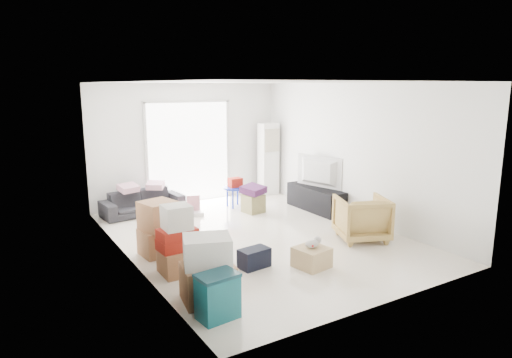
{
  "coord_description": "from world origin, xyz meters",
  "views": [
    {
      "loc": [
        -4.04,
        -6.63,
        2.65
      ],
      "look_at": [
        0.1,
        0.2,
        1.0
      ],
      "focal_mm": 32.0,
      "sensor_mm": 36.0,
      "label": 1
    }
  ],
  "objects": [
    {
      "name": "pillow_right",
      "position": [
        -0.98,
        2.52,
        0.72
      ],
      "size": [
        0.48,
        0.46,
        0.13
      ],
      "primitive_type": "cube",
      "rotation": [
        0.0,
        0.0,
        -0.59
      ],
      "color": "#D299B0",
      "rests_on": "sofa"
    },
    {
      "name": "kids_table",
      "position": [
        0.65,
        1.98,
        0.47
      ],
      "size": [
        0.53,
        0.53,
        0.65
      ],
      "rotation": [
        0.0,
        0.0,
        0.2
      ],
      "color": "#1A2FBD",
      "rests_on": "room_shell"
    },
    {
      "name": "pillow_left",
      "position": [
        -1.55,
        2.54,
        0.72
      ],
      "size": [
        0.44,
        0.38,
        0.12
      ],
      "primitive_type": "cube",
      "rotation": [
        0.0,
        0.0,
        0.27
      ],
      "color": "#D299B0",
      "rests_on": "sofa"
    },
    {
      "name": "plush_bunny",
      "position": [
        0.01,
        -1.6,
        0.37
      ],
      "size": [
        0.3,
        0.17,
        0.15
      ],
      "rotation": [
        0.0,
        0.0,
        0.38
      ],
      "color": "#B2ADA8",
      "rests_on": "wood_crate"
    },
    {
      "name": "ottoman",
      "position": [
        0.77,
        1.4,
        0.19
      ],
      "size": [
        0.43,
        0.43,
        0.39
      ],
      "primitive_type": "cube",
      "rotation": [
        0.0,
        0.0,
        0.13
      ],
      "color": "olive",
      "rests_on": "room_shell"
    },
    {
      "name": "box_stack_b",
      "position": [
        -1.8,
        -0.79,
        0.44
      ],
      "size": [
        0.56,
        0.5,
        1.01
      ],
      "rotation": [
        0.0,
        0.0,
        0.03
      ],
      "color": "#A46E4A",
      "rests_on": "room_shell"
    },
    {
      "name": "room_shell",
      "position": [
        0.0,
        0.0,
        1.35
      ],
      "size": [
        4.98,
        6.48,
        3.18
      ],
      "color": "white",
      "rests_on": "ground"
    },
    {
      "name": "blanket",
      "position": [
        0.77,
        1.4,
        0.46
      ],
      "size": [
        0.55,
        0.55,
        0.14
      ],
      "primitive_type": "cube",
      "rotation": [
        0.0,
        0.0,
        0.36
      ],
      "color": "#4D1F4E",
      "rests_on": "ottoman"
    },
    {
      "name": "box_stack_c",
      "position": [
        -1.77,
        0.08,
        0.42
      ],
      "size": [
        0.62,
        0.6,
        0.86
      ],
      "rotation": [
        0.0,
        0.0,
        0.07
      ],
      "color": "#A46E4A",
      "rests_on": "room_shell"
    },
    {
      "name": "armchair",
      "position": [
        1.48,
        -1.07,
        0.42
      ],
      "size": [
        1.06,
        1.03,
        0.85
      ],
      "primitive_type": "imported",
      "rotation": [
        0.0,
        0.0,
        2.74
      ],
      "color": "tan",
      "rests_on": "room_shell"
    },
    {
      "name": "toy_walker",
      "position": [
        -0.38,
        1.86,
        0.11
      ],
      "size": [
        0.34,
        0.32,
        0.4
      ],
      "rotation": [
        0.0,
        0.0,
        -0.2
      ],
      "color": "silver",
      "rests_on": "room_shell"
    },
    {
      "name": "box_stack_a",
      "position": [
        -1.8,
        -1.78,
        0.4
      ],
      "size": [
        0.71,
        0.64,
        0.84
      ],
      "rotation": [
        0.0,
        0.0,
        -0.19
      ],
      "color": "#A46E4A",
      "rests_on": "room_shell"
    },
    {
      "name": "storage_bins",
      "position": [
        -1.9,
        -2.25,
        0.28
      ],
      "size": [
        0.5,
        0.37,
        0.55
      ],
      "rotation": [
        0.0,
        0.0,
        0.1
      ],
      "color": "#125D67",
      "rests_on": "room_shell"
    },
    {
      "name": "television",
      "position": [
        2.0,
        0.84,
        0.58
      ],
      "size": [
        0.94,
        1.29,
        0.15
      ],
      "primitive_type": "imported",
      "rotation": [
        0.0,
        0.0,
        1.83
      ],
      "color": "black",
      "rests_on": "tv_console"
    },
    {
      "name": "tv_console",
      "position": [
        2.0,
        0.84,
        0.25
      ],
      "size": [
        0.45,
        1.51,
        0.5
      ],
      "primitive_type": "cube",
      "color": "black",
      "rests_on": "room_shell"
    },
    {
      "name": "loose_box",
      "position": [
        -1.52,
        -0.09,
        0.18
      ],
      "size": [
        0.52,
        0.52,
        0.36
      ],
      "primitive_type": "cube",
      "rotation": [
        0.0,
        0.0,
        0.21
      ],
      "color": "#A46E4A",
      "rests_on": "room_shell"
    },
    {
      "name": "duffel_bag",
      "position": [
        -0.76,
        -1.18,
        0.14
      ],
      "size": [
        0.48,
        0.32,
        0.29
      ],
      "primitive_type": "cube",
      "rotation": [
        0.0,
        0.0,
        0.12
      ],
      "color": "black",
      "rests_on": "room_shell"
    },
    {
      "name": "sofa",
      "position": [
        -1.27,
        2.5,
        0.33
      ],
      "size": [
        1.72,
        0.64,
        0.66
      ],
      "primitive_type": "imported",
      "rotation": [
        0.0,
        0.0,
        0.09
      ],
      "color": "#26262B",
      "rests_on": "room_shell"
    },
    {
      "name": "wood_crate",
      "position": [
        -0.03,
        -1.61,
        0.15
      ],
      "size": [
        0.52,
        0.52,
        0.3
      ],
      "primitive_type": "cube",
      "rotation": [
        0.0,
        0.0,
        0.17
      ],
      "color": "tan",
      "rests_on": "room_shell"
    },
    {
      "name": "sliding_door",
      "position": [
        0.0,
        2.98,
        1.24
      ],
      "size": [
        2.1,
        0.04,
        2.33
      ],
      "color": "white",
      "rests_on": "room_shell"
    },
    {
      "name": "ac_tower",
      "position": [
        1.95,
        2.65,
        0.88
      ],
      "size": [
        0.45,
        0.3,
        1.75
      ],
      "primitive_type": "cube",
      "color": "white",
      "rests_on": "room_shell"
    }
  ]
}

